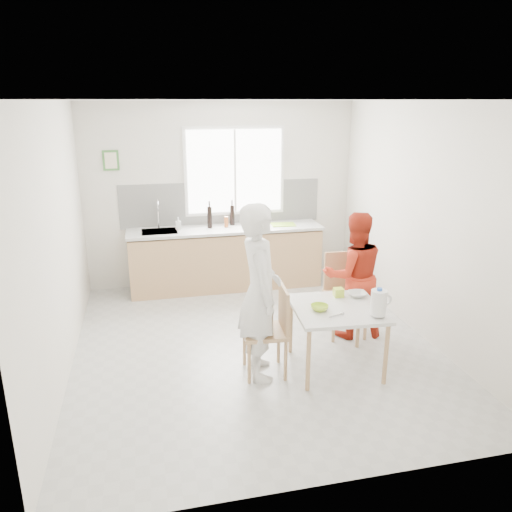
{
  "coord_description": "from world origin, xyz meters",
  "views": [
    {
      "loc": [
        -1.13,
        -5.05,
        2.69
      ],
      "look_at": [
        0.06,
        0.2,
        1.01
      ],
      "focal_mm": 35.0,
      "sensor_mm": 36.0,
      "label": 1
    }
  ],
  "objects_px": {
    "bowl_green": "(320,308)",
    "wine_bottle_b": "(232,215)",
    "bowl_white": "(357,294)",
    "milk_jug": "(379,302)",
    "person_red": "(354,275)",
    "dining_table": "(337,313)",
    "chair_far": "(344,290)",
    "wine_bottle_a": "(210,217)",
    "person_white": "(260,292)",
    "chair_left": "(271,327)"
  },
  "relations": [
    {
      "from": "bowl_green",
      "to": "wine_bottle_b",
      "type": "distance_m",
      "value": 2.84
    },
    {
      "from": "bowl_white",
      "to": "milk_jug",
      "type": "bearing_deg",
      "value": -91.58
    },
    {
      "from": "person_red",
      "to": "dining_table",
      "type": "bearing_deg",
      "value": 59.74
    },
    {
      "from": "chair_far",
      "to": "wine_bottle_a",
      "type": "height_order",
      "value": "wine_bottle_a"
    },
    {
      "from": "dining_table",
      "to": "bowl_green",
      "type": "distance_m",
      "value": 0.23
    },
    {
      "from": "person_red",
      "to": "milk_jug",
      "type": "bearing_deg",
      "value": 84.39
    },
    {
      "from": "person_white",
      "to": "bowl_white",
      "type": "height_order",
      "value": "person_white"
    },
    {
      "from": "wine_bottle_a",
      "to": "milk_jug",
      "type": "bearing_deg",
      "value": -67.18
    },
    {
      "from": "bowl_green",
      "to": "milk_jug",
      "type": "distance_m",
      "value": 0.58
    },
    {
      "from": "bowl_white",
      "to": "wine_bottle_b",
      "type": "relative_size",
      "value": 0.66
    },
    {
      "from": "chair_far",
      "to": "bowl_green",
      "type": "relative_size",
      "value": 5.45
    },
    {
      "from": "wine_bottle_a",
      "to": "person_red",
      "type": "bearing_deg",
      "value": -54.17
    },
    {
      "from": "person_white",
      "to": "wine_bottle_b",
      "type": "xyz_separation_m",
      "value": [
        0.21,
        2.69,
        0.18
      ]
    },
    {
      "from": "dining_table",
      "to": "bowl_white",
      "type": "bearing_deg",
      "value": 35.61
    },
    {
      "from": "person_red",
      "to": "bowl_white",
      "type": "height_order",
      "value": "person_red"
    },
    {
      "from": "chair_left",
      "to": "wine_bottle_b",
      "type": "xyz_separation_m",
      "value": [
        0.09,
        2.7,
        0.56
      ]
    },
    {
      "from": "chair_left",
      "to": "person_red",
      "type": "distance_m",
      "value": 1.34
    },
    {
      "from": "chair_far",
      "to": "person_red",
      "type": "distance_m",
      "value": 0.25
    },
    {
      "from": "chair_left",
      "to": "chair_far",
      "type": "height_order",
      "value": "chair_far"
    },
    {
      "from": "chair_left",
      "to": "milk_jug",
      "type": "bearing_deg",
      "value": 74.43
    },
    {
      "from": "bowl_green",
      "to": "person_white",
      "type": "bearing_deg",
      "value": 171.04
    },
    {
      "from": "dining_table",
      "to": "chair_left",
      "type": "xyz_separation_m",
      "value": [
        -0.68,
        0.05,
        -0.1
      ]
    },
    {
      "from": "dining_table",
      "to": "person_white",
      "type": "xyz_separation_m",
      "value": [
        -0.8,
        0.06,
        0.28
      ]
    },
    {
      "from": "chair_left",
      "to": "bowl_white",
      "type": "relative_size",
      "value": 4.69
    },
    {
      "from": "dining_table",
      "to": "bowl_green",
      "type": "xyz_separation_m",
      "value": [
        -0.2,
        -0.04,
        0.1
      ]
    },
    {
      "from": "person_white",
      "to": "wine_bottle_a",
      "type": "height_order",
      "value": "person_white"
    },
    {
      "from": "chair_left",
      "to": "milk_jug",
      "type": "relative_size",
      "value": 3.38
    },
    {
      "from": "chair_left",
      "to": "bowl_white",
      "type": "height_order",
      "value": "chair_left"
    },
    {
      "from": "bowl_white",
      "to": "milk_jug",
      "type": "height_order",
      "value": "milk_jug"
    },
    {
      "from": "chair_left",
      "to": "chair_far",
      "type": "relative_size",
      "value": 0.95
    },
    {
      "from": "person_white",
      "to": "chair_left",
      "type": "bearing_deg",
      "value": -90.0
    },
    {
      "from": "chair_far",
      "to": "person_white",
      "type": "height_order",
      "value": "person_white"
    },
    {
      "from": "chair_left",
      "to": "bowl_green",
      "type": "distance_m",
      "value": 0.52
    },
    {
      "from": "person_white",
      "to": "dining_table",
      "type": "bearing_deg",
      "value": -90.0
    },
    {
      "from": "person_red",
      "to": "wine_bottle_b",
      "type": "xyz_separation_m",
      "value": [
        -1.06,
        2.06,
        0.32
      ]
    },
    {
      "from": "chair_left",
      "to": "wine_bottle_b",
      "type": "height_order",
      "value": "wine_bottle_b"
    },
    {
      "from": "person_white",
      "to": "bowl_white",
      "type": "distance_m",
      "value": 1.14
    },
    {
      "from": "dining_table",
      "to": "bowl_white",
      "type": "distance_m",
      "value": 0.4
    },
    {
      "from": "dining_table",
      "to": "person_red",
      "type": "bearing_deg",
      "value": 55.55
    },
    {
      "from": "bowl_green",
      "to": "milk_jug",
      "type": "height_order",
      "value": "milk_jug"
    },
    {
      "from": "wine_bottle_b",
      "to": "person_white",
      "type": "bearing_deg",
      "value": -94.43
    },
    {
      "from": "bowl_white",
      "to": "wine_bottle_a",
      "type": "distance_m",
      "value": 2.75
    },
    {
      "from": "bowl_white",
      "to": "wine_bottle_a",
      "type": "bearing_deg",
      "value": 117.42
    },
    {
      "from": "person_red",
      "to": "milk_jug",
      "type": "distance_m",
      "value": 1.01
    },
    {
      "from": "person_white",
      "to": "person_red",
      "type": "bearing_deg",
      "value": -59.33
    },
    {
      "from": "milk_jug",
      "to": "wine_bottle_b",
      "type": "height_order",
      "value": "wine_bottle_b"
    },
    {
      "from": "person_red",
      "to": "chair_left",
      "type": "bearing_deg",
      "value": 33.32
    },
    {
      "from": "person_red",
      "to": "bowl_white",
      "type": "relative_size",
      "value": 7.59
    },
    {
      "from": "bowl_white",
      "to": "milk_jug",
      "type": "relative_size",
      "value": 0.72
    },
    {
      "from": "milk_jug",
      "to": "wine_bottle_b",
      "type": "relative_size",
      "value": 0.92
    }
  ]
}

